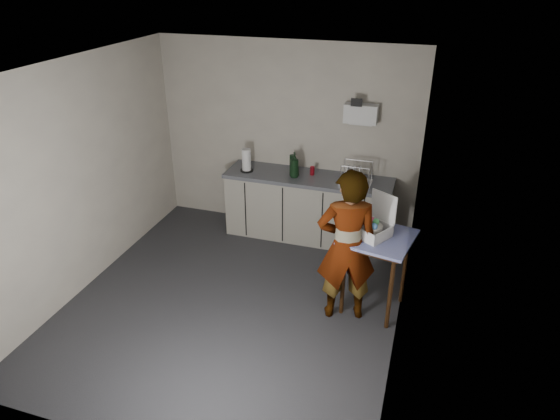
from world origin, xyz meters
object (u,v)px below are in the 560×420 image
(kitchen_counter, at_px, (308,209))
(dish_rack, at_px, (355,179))
(side_table, at_px, (377,246))
(dark_bottle, at_px, (292,164))
(standing_man, at_px, (347,247))
(soda_can, at_px, (312,171))
(bakery_box, at_px, (373,227))
(paper_towel, at_px, (246,161))
(soap_bottle, at_px, (294,165))

(kitchen_counter, xyz_separation_m, dish_rack, (0.63, -0.04, 0.55))
(kitchen_counter, distance_m, side_table, 1.76)
(side_table, bearing_deg, dark_bottle, 145.48)
(standing_man, xyz_separation_m, dish_rack, (-0.18, 1.50, 0.12))
(kitchen_counter, xyz_separation_m, soda_can, (0.03, 0.07, 0.54))
(side_table, bearing_deg, bakery_box, -169.88)
(dark_bottle, bearing_deg, dish_rack, -5.50)
(kitchen_counter, height_order, standing_man, standing_man)
(paper_towel, distance_m, dish_rack, 1.48)
(side_table, bearing_deg, dish_rack, 121.19)
(standing_man, relative_size, dish_rack, 4.30)
(dark_bottle, xyz_separation_m, paper_towel, (-0.61, -0.11, 0.02))
(side_table, relative_size, dish_rack, 2.29)
(paper_towel, bearing_deg, bakery_box, -33.62)
(soda_can, relative_size, dark_bottle, 0.44)
(standing_man, height_order, paper_towel, standing_man)
(soap_bottle, bearing_deg, standing_man, -56.13)
(kitchen_counter, xyz_separation_m, bakery_box, (1.04, -1.33, 0.58))
(side_table, distance_m, bakery_box, 0.22)
(side_table, relative_size, dark_bottle, 3.53)
(side_table, bearing_deg, soap_bottle, 146.65)
(kitchen_counter, height_order, dark_bottle, dark_bottle)
(side_table, height_order, dish_rack, dish_rack)
(kitchen_counter, relative_size, side_table, 2.47)
(kitchen_counter, height_order, side_table, kitchen_counter)
(standing_man, xyz_separation_m, soda_can, (-0.78, 1.61, 0.11))
(dish_rack, xyz_separation_m, bakery_box, (0.41, -1.28, 0.03))
(dark_bottle, bearing_deg, soap_bottle, -61.80)
(paper_towel, bearing_deg, soap_bottle, -0.30)
(standing_man, distance_m, paper_towel, 2.23)
(soap_bottle, bearing_deg, dish_rack, 2.30)
(soda_can, bearing_deg, bakery_box, -54.19)
(soda_can, height_order, dark_bottle, dark_bottle)
(standing_man, distance_m, dark_bottle, 1.91)
(dark_bottle, relative_size, dish_rack, 0.65)
(side_table, distance_m, dark_bottle, 1.93)
(paper_towel, distance_m, bakery_box, 2.27)
(side_table, bearing_deg, kitchen_counter, 140.75)
(kitchen_counter, bearing_deg, standing_man, -62.31)
(standing_man, bearing_deg, soda_can, -82.23)
(dark_bottle, bearing_deg, standing_man, -56.52)
(kitchen_counter, distance_m, soap_bottle, 0.68)
(kitchen_counter, height_order, dish_rack, dish_rack)
(dish_rack, height_order, bakery_box, bakery_box)
(side_table, xyz_separation_m, dish_rack, (-0.47, 1.29, 0.18))
(side_table, bearing_deg, paper_towel, 158.33)
(soap_bottle, bearing_deg, kitchen_counter, 23.51)
(standing_man, xyz_separation_m, dark_bottle, (-1.05, 1.59, 0.19))
(standing_man, distance_m, bakery_box, 0.35)
(side_table, relative_size, paper_towel, 2.92)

